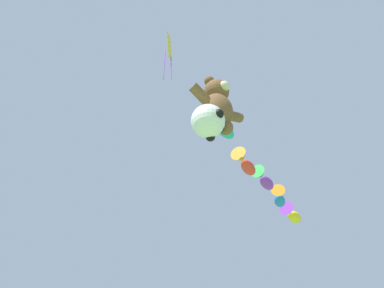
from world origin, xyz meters
name	(u,v)px	position (x,y,z in m)	size (l,w,h in m)	color
teddy_bear_kite	(218,104)	(1.92, 3.08, 9.61)	(2.43, 1.07, 2.47)	brown
soccer_ball_kite	(208,121)	(1.36, 3.03, 8.32)	(1.19, 1.19, 1.10)	white
fish_kite_teal	(218,122)	(3.80, 4.94, 11.41)	(2.38, 1.27, 0.81)	#19ADB2
fish_kite_crimson	(245,163)	(6.46, 5.81, 10.92)	(2.11, 1.36, 0.78)	red
fish_kite_violet	(263,179)	(9.07, 6.66, 11.55)	(2.23, 1.38, 0.84)	purple
fish_kite_cobalt	(279,197)	(11.47, 7.40, 11.62)	(2.07, 1.73, 0.85)	blue
fish_kite_goldfin	(291,214)	(14.20, 8.42, 11.82)	(2.47, 1.50, 1.01)	yellow
diamond_kite	(169,49)	(0.00, 3.52, 11.72)	(0.95, 0.96, 2.95)	yellow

